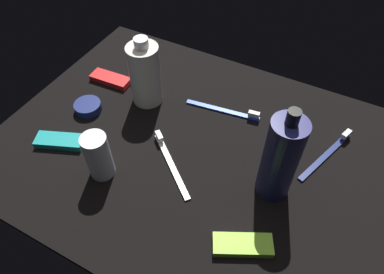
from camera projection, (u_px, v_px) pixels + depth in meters
The scene contains 11 objects.
ground_plane at pixel (192, 148), 76.51cm from camera, with size 84.00×64.00×1.20cm, color black.
lotion_bottle at pixel (280, 159), 61.85cm from camera, with size 6.49×6.49×21.37cm.
bodywash_bottle at pixel (145, 74), 80.11cm from camera, with size 7.26×7.26×17.16cm.
deodorant_stick at pixel (98, 156), 67.63cm from camera, with size 5.01×5.01×10.46cm, color silver.
toothbrush_white at pixel (170, 160), 72.76cm from camera, with size 14.65×12.38×2.10cm.
toothbrush_navy at pixel (329, 152), 74.15cm from camera, with size 7.19×17.35×2.10cm.
toothbrush_blue at pixel (227, 110), 82.44cm from camera, with size 18.00×3.55×2.10cm.
snack_bar_lime at pixel (243, 245), 60.50cm from camera, with size 10.40×4.00×1.50cm, color #8CD133.
snack_bar_red at pixel (111, 79), 89.72cm from camera, with size 10.40×4.00×1.50cm, color red.
snack_bar_teal at pixel (60, 141), 76.02cm from camera, with size 10.40×4.00×1.50cm, color teal.
cream_tin_left at pixel (88, 107), 82.66cm from camera, with size 6.31×6.31×2.01cm, color navy.
Camera 1 is at (22.52, -42.83, 58.71)cm, focal length 32.65 mm.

